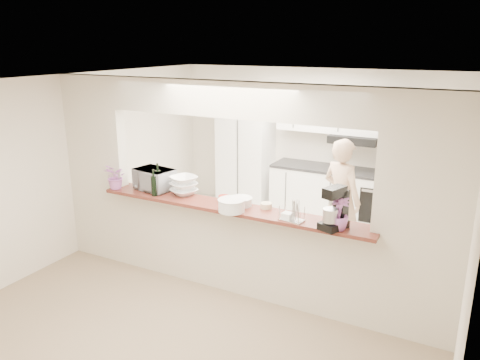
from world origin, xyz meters
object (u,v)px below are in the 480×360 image
Objects in this scene: stand_mixer at (335,210)px; person at (341,200)px; refrigerator at (442,188)px; toaster_oven at (154,179)px.

stand_mixer is 1.72m from person.
refrigerator reaches higher than person.
person is (-1.17, -1.16, -0.01)m from refrigerator.
refrigerator is 2.93m from stand_mixer.
refrigerator is at bearing -109.08° from person.
stand_mixer is at bearing 128.98° from person.
toaster_oven is 0.29× the size of person.
person is (-0.37, 1.62, -0.45)m from stand_mixer.
person is (2.03, 1.44, -0.39)m from toaster_oven.
person is at bearing 44.16° from toaster_oven.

